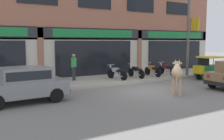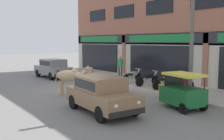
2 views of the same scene
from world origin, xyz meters
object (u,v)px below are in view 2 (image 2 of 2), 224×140
Objects in this scene: cow at (71,76)px; car_0 at (101,92)px; motorcycle_3 at (182,85)px; auto_rickshaw at (181,93)px; car_1 at (53,67)px; utility_pole at (192,30)px; motorcycle_2 at (165,82)px; motorcycle_1 at (148,79)px; motorcycle_0 at (132,77)px; pedestrian at (120,64)px.

car_0 is (3.88, -0.67, -0.19)m from cow.
motorcycle_3 is at bearing 91.77° from car_0.
auto_rickshaw is 1.15× the size of motorcycle_3.
cow reaches higher than motorcycle_3.
utility_pole reaches higher than car_1.
car_1 is 2.03× the size of motorcycle_2.
cow reaches higher than motorcycle_1.
utility_pole reaches higher than motorcycle_0.
motorcycle_1 is 4.77m from utility_pole.
auto_rickshaw is at bearing 63.35° from car_0.
pedestrian reaches higher than auto_rickshaw.
car_1 reaches higher than motorcycle_0.
motorcycle_1 is at bearing 77.12° from cow.
motorcycle_0 is 2.86m from motorcycle_2.
pedestrian reaches higher than motorcycle_1.
cow is 6.32m from pedestrian.
car_0 is at bearing -13.75° from car_1.
motorcycle_3 is at bearing 143.09° from utility_pole.
motorcycle_3 is at bearing -3.08° from motorcycle_2.
motorcycle_0 is 1.46m from motorcycle_1.
motorcycle_1 is 1.00× the size of motorcycle_2.
utility_pole reaches higher than auto_rickshaw.
pedestrian is at bearing 166.38° from utility_pole.
car_0 is 5.27m from motorcycle_3.
motorcycle_2 is at bearing 176.92° from motorcycle_3.
pedestrian is (-6.59, 1.04, 0.60)m from motorcycle_3.
motorcycle_1 is (-4.35, 2.25, -0.11)m from auto_rickshaw.
utility_pole reaches higher than pedestrian.
utility_pole is at bearing 9.08° from car_1.
motorcycle_3 is (2.65, -0.06, 0.00)m from motorcycle_1.
motorcycle_1 is 0.28× the size of utility_pole.
cow is 0.94× the size of motorcycle_0.
motorcycle_2 is at bearing 104.88° from car_0.
car_0 is at bearing -51.25° from motorcycle_0.
motorcycle_0 is (-5.81, 2.27, -0.11)m from auto_rickshaw.
auto_rickshaw is at bearing 2.23° from car_1.
utility_pole reaches higher than cow.
car_0 is 1.77× the size of auto_rickshaw.
motorcycle_2 is (1.40, 0.01, 0.00)m from motorcycle_1.
utility_pole is (7.69, -1.86, 2.21)m from pedestrian.
utility_pole is at bearing -13.24° from motorcycle_1.
motorcycle_0 is at bearing 179.86° from motorcycle_2.
pedestrian is (3.82, 3.70, 0.33)m from car_1.
car_0 is at bearing -116.65° from auto_rickshaw.
motorcycle_2 is 0.28× the size of utility_pole.
car_0 is 5.19m from utility_pole.
motorcycle_3 is (-1.70, 2.20, -0.11)m from auto_rickshaw.
utility_pole is (1.10, -0.83, 2.80)m from motorcycle_3.
motorcycle_0 and motorcycle_1 have the same top height.
motorcycle_3 is 6.69m from pedestrian.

